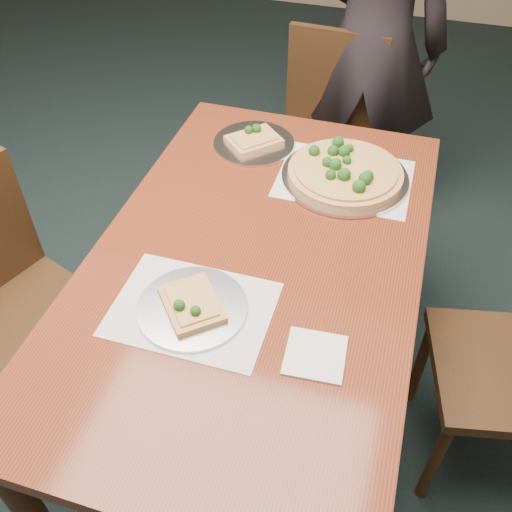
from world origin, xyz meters
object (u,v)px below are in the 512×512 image
(chair_far, at_px, (325,130))
(slice_plate_far, at_px, (254,141))
(slice_plate_near, at_px, (192,306))
(diner, at_px, (373,43))
(chair_left, at_px, (7,296))
(pizza_pan, at_px, (345,172))
(dining_table, at_px, (256,279))

(chair_far, bearing_deg, slice_plate_far, -102.98)
(slice_plate_far, bearing_deg, slice_plate_near, -84.84)
(diner, bearing_deg, chair_left, 58.88)
(chair_far, relative_size, pizza_pan, 2.24)
(dining_table, distance_m, diner, 1.27)
(dining_table, height_order, chair_left, chair_left)
(chair_far, height_order, slice_plate_far, chair_far)
(pizza_pan, xyz_separation_m, slice_plate_near, (-0.27, -0.66, -0.01))
(chair_far, xyz_separation_m, diner, (0.13, 0.18, 0.33))
(dining_table, relative_size, diner, 0.89)
(chair_far, xyz_separation_m, chair_left, (-0.76, -1.24, 0.00))
(chair_far, bearing_deg, chair_left, -118.10)
(dining_table, bearing_deg, chair_left, -167.80)
(chair_far, distance_m, slice_plate_near, 1.33)
(dining_table, relative_size, chair_far, 1.65)
(chair_left, bearing_deg, slice_plate_far, -21.22)
(dining_table, height_order, chair_far, chair_far)
(chair_left, xyz_separation_m, pizza_pan, (0.94, 0.59, 0.26))
(chair_left, xyz_separation_m, slice_plate_near, (0.67, -0.07, 0.25))
(slice_plate_near, bearing_deg, chair_far, 86.08)
(slice_plate_near, relative_size, slice_plate_far, 1.00)
(slice_plate_near, xyz_separation_m, slice_plate_far, (-0.07, 0.76, -0.00))
(chair_far, relative_size, diner, 0.54)
(diner, relative_size, pizza_pan, 4.16)
(dining_table, xyz_separation_m, slice_plate_far, (-0.17, 0.53, 0.10))
(chair_left, xyz_separation_m, slice_plate_far, (0.60, 0.70, 0.25))
(dining_table, distance_m, slice_plate_near, 0.27)
(chair_left, height_order, diner, diner)
(pizza_pan, bearing_deg, chair_far, 105.35)
(pizza_pan, bearing_deg, diner, 92.99)
(chair_left, distance_m, slice_plate_near, 0.72)
(slice_plate_far, bearing_deg, pizza_pan, -17.67)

